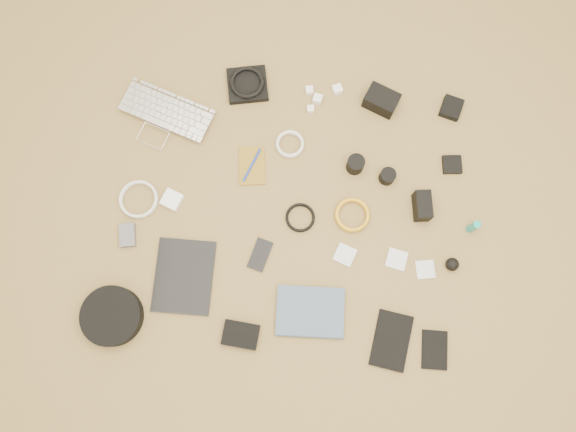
{
  "coord_description": "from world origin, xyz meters",
  "views": [
    {
      "loc": [
        0.02,
        -0.45,
        2.04
      ],
      "look_at": [
        0.0,
        -0.02,
        0.02
      ],
      "focal_mm": 35.0,
      "sensor_mm": 36.0,
      "label": 1
    }
  ],
  "objects_px": {
    "laptop": "(161,123)",
    "tablet": "(184,276)",
    "dslr_camera": "(381,100)",
    "phone": "(260,255)",
    "headphone_case": "(112,316)",
    "paperback": "(309,338)"
  },
  "relations": [
    {
      "from": "laptop",
      "to": "phone",
      "type": "bearing_deg",
      "value": -29.4
    },
    {
      "from": "tablet",
      "to": "headphone_case",
      "type": "height_order",
      "value": "headphone_case"
    },
    {
      "from": "phone",
      "to": "paperback",
      "type": "height_order",
      "value": "paperback"
    },
    {
      "from": "dslr_camera",
      "to": "paperback",
      "type": "relative_size",
      "value": 0.51
    },
    {
      "from": "paperback",
      "to": "headphone_case",
      "type": "bearing_deg",
      "value": 86.83
    },
    {
      "from": "dslr_camera",
      "to": "headphone_case",
      "type": "bearing_deg",
      "value": -112.51
    },
    {
      "from": "laptop",
      "to": "phone",
      "type": "relative_size",
      "value": 3.03
    },
    {
      "from": "dslr_camera",
      "to": "paperback",
      "type": "xyz_separation_m",
      "value": [
        -0.24,
        -0.9,
        -0.02
      ]
    },
    {
      "from": "laptop",
      "to": "tablet",
      "type": "distance_m",
      "value": 0.6
    },
    {
      "from": "phone",
      "to": "tablet",
      "type": "bearing_deg",
      "value": -143.63
    },
    {
      "from": "dslr_camera",
      "to": "laptop",
      "type": "bearing_deg",
      "value": -146.73
    },
    {
      "from": "tablet",
      "to": "phone",
      "type": "relative_size",
      "value": 2.32
    },
    {
      "from": "laptop",
      "to": "dslr_camera",
      "type": "distance_m",
      "value": 0.85
    },
    {
      "from": "dslr_camera",
      "to": "paperback",
      "type": "bearing_deg",
      "value": -79.9
    },
    {
      "from": "dslr_camera",
      "to": "phone",
      "type": "relative_size",
      "value": 1.06
    },
    {
      "from": "tablet",
      "to": "phone",
      "type": "height_order",
      "value": "tablet"
    },
    {
      "from": "laptop",
      "to": "headphone_case",
      "type": "xyz_separation_m",
      "value": [
        -0.1,
        -0.74,
        0.02
      ]
    },
    {
      "from": "laptop",
      "to": "dslr_camera",
      "type": "xyz_separation_m",
      "value": [
        0.84,
        0.13,
        0.02
      ]
    },
    {
      "from": "laptop",
      "to": "phone",
      "type": "height_order",
      "value": "laptop"
    },
    {
      "from": "dslr_camera",
      "to": "tablet",
      "type": "bearing_deg",
      "value": -109.84
    },
    {
      "from": "dslr_camera",
      "to": "headphone_case",
      "type": "height_order",
      "value": "dslr_camera"
    },
    {
      "from": "laptop",
      "to": "tablet",
      "type": "bearing_deg",
      "value": -55.88
    }
  ]
}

